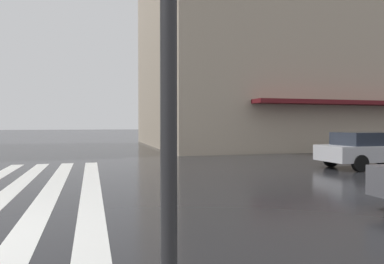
{
  "coord_description": "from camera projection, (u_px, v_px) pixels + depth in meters",
  "views": [
    {
      "loc": [
        -6.16,
        -2.63,
        1.73
      ],
      "look_at": [
        7.32,
        -6.41,
        1.42
      ],
      "focal_mm": 33.66,
      "sensor_mm": 36.0,
      "label": 1
    }
  ],
  "objects": [
    {
      "name": "haussmann_block_corner",
      "position": [
        313.0,
        41.0,
        31.0
      ],
      "size": [
        18.29,
        27.97,
        18.19
      ],
      "color": "tan",
      "rests_on": "ground_plane"
    },
    {
      "name": "car_silver",
      "position": [
        371.0,
        149.0,
        14.09
      ],
      "size": [
        1.85,
        4.1,
        1.41
      ],
      "color": "#B7B7BC",
      "rests_on": "ground_plane"
    }
  ]
}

